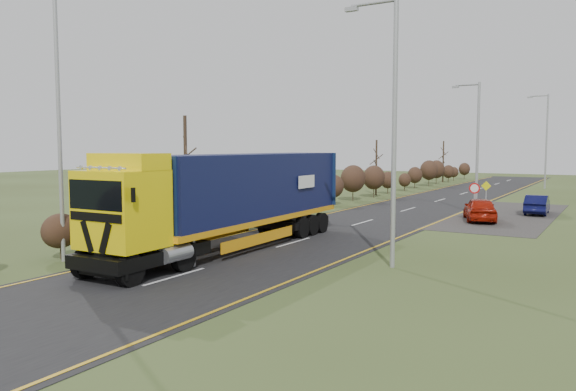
# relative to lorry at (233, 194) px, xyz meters

# --- Properties ---
(ground) EXTENTS (160.00, 160.00, 0.00)m
(ground) POSITION_rel_lorry_xyz_m (1.38, -1.18, -2.41)
(ground) COLOR #35401B
(ground) RESTS_ON ground
(road) EXTENTS (8.00, 120.00, 0.02)m
(road) POSITION_rel_lorry_xyz_m (1.38, 8.82, -2.40)
(road) COLOR black
(road) RESTS_ON ground
(layby) EXTENTS (6.00, 18.00, 0.02)m
(layby) POSITION_rel_lorry_xyz_m (7.88, 18.82, -2.39)
(layby) COLOR #2C2927
(layby) RESTS_ON ground
(lane_markings) EXTENTS (7.52, 116.00, 0.01)m
(lane_markings) POSITION_rel_lorry_xyz_m (1.38, 8.52, -2.38)
(lane_markings) COLOR #C29212
(lane_markings) RESTS_ON road
(hedgerow) EXTENTS (2.24, 102.04, 6.05)m
(hedgerow) POSITION_rel_lorry_xyz_m (-4.61, 6.72, -0.79)
(hedgerow) COLOR #321F16
(hedgerow) RESTS_ON ground
(lorry) EXTENTS (2.96, 15.26, 4.24)m
(lorry) POSITION_rel_lorry_xyz_m (0.00, 0.00, 0.00)
(lorry) COLOR black
(lorry) RESTS_ON ground
(car_red_hatchback) EXTENTS (2.90, 4.50, 1.42)m
(car_red_hatchback) POSITION_rel_lorry_xyz_m (7.09, 15.15, -1.69)
(car_red_hatchback) COLOR #9A1607
(car_red_hatchback) RESTS_ON ground
(car_blue_sedan) EXTENTS (1.52, 3.90, 1.27)m
(car_blue_sedan) POSITION_rel_lorry_xyz_m (9.56, 20.58, -1.77)
(car_blue_sedan) COLOR #090A33
(car_blue_sedan) RESTS_ON ground
(streetlight_near) EXTENTS (2.08, 0.20, 9.82)m
(streetlight_near) POSITION_rel_lorry_xyz_m (7.05, 0.16, 3.03)
(streetlight_near) COLOR #9FA1A4
(streetlight_near) RESTS_ON ground
(streetlight_mid) EXTENTS (1.84, 0.18, 8.64)m
(streetlight_mid) POSITION_rel_lorry_xyz_m (5.95, 18.70, 2.34)
(streetlight_mid) COLOR #9FA1A4
(streetlight_mid) RESTS_ON ground
(streetlight_far) EXTENTS (2.11, 0.20, 9.96)m
(streetlight_far) POSITION_rel_lorry_xyz_m (7.04, 45.66, 3.11)
(streetlight_far) COLOR #9FA1A4
(streetlight_far) RESTS_ON ground
(left_pole) EXTENTS (0.16, 0.16, 11.24)m
(left_pole) POSITION_rel_lorry_xyz_m (-4.18, -5.40, 3.22)
(left_pole) COLOR #9FA1A4
(left_pole) RESTS_ON ground
(speed_sign) EXTENTS (0.63, 0.10, 2.30)m
(speed_sign) POSITION_rel_lorry_xyz_m (6.79, 14.90, -0.80)
(speed_sign) COLOR #9FA1A4
(speed_sign) RESTS_ON ground
(warning_board) EXTENTS (0.72, 0.11, 1.88)m
(warning_board) POSITION_rel_lorry_xyz_m (5.58, 24.12, -1.26)
(warning_board) COLOR #9FA1A4
(warning_board) RESTS_ON ground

